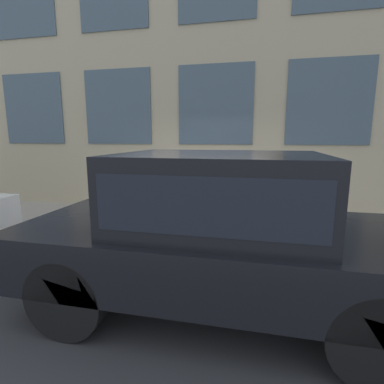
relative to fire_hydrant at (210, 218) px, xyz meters
The scene contains 5 objects.
ground_plane 0.89m from the fire_hydrant, 158.92° to the left, with size 80.00×80.00×0.00m, color #38383A.
sidewalk 0.91m from the fire_hydrant, 18.81° to the left, with size 2.78×60.00×0.14m.
fire_hydrant is the anchor object (origin of this frame).
person 0.86m from the fire_hydrant, 68.15° to the left, with size 0.31×0.20×1.28m.
parked_car_charcoal_near 2.01m from the fire_hydrant, 167.77° to the right, with size 1.93×4.46×1.81m.
Camera 1 is at (-4.48, -1.09, 1.98)m, focal length 28.00 mm.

